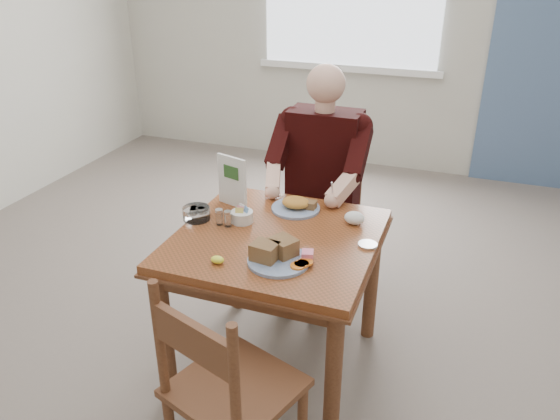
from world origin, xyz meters
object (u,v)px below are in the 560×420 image
at_px(diner, 320,169).
at_px(near_plate, 278,254).
at_px(chair_far, 323,215).
at_px(chair_near, 226,392).
at_px(table, 276,256).
at_px(far_plate, 297,205).

bearing_deg(diner, near_plate, -84.79).
relative_size(chair_far, chair_near, 1.00).
distance_m(table, far_plate, 0.32).
relative_size(table, chair_near, 0.97).
bearing_deg(diner, chair_far, 90.01).
relative_size(table, near_plate, 2.85).
xyz_separation_m(table, diner, (0.00, 0.71, 0.17)).
bearing_deg(table, diner, 90.00).
height_order(chair_near, near_plate, chair_near).
xyz_separation_m(table, chair_near, (0.07, -0.71, -0.16)).
xyz_separation_m(table, near_plate, (0.08, -0.21, 0.14)).
xyz_separation_m(chair_far, diner, (0.00, -0.09, 0.33)).
bearing_deg(table, near_plate, -68.13).
bearing_deg(far_plate, table, -90.30).
bearing_deg(chair_far, far_plate, -89.83).
bearing_deg(near_plate, chair_far, 94.75).
height_order(chair_far, near_plate, chair_far).
xyz_separation_m(table, far_plate, (0.00, 0.29, 0.14)).
distance_m(chair_far, far_plate, 0.59).
xyz_separation_m(chair_near, diner, (-0.07, 1.42, 0.33)).
bearing_deg(near_plate, table, 111.87).
distance_m(chair_near, far_plate, 1.05).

